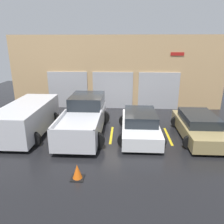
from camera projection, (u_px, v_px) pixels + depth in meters
name	position (u px, v px, depth m)	size (l,w,h in m)	color
ground_plane	(113.00, 122.00, 13.28)	(28.00, 28.00, 0.00)	black
shophouse_building	(116.00, 73.00, 15.63)	(15.14, 0.68, 5.12)	tan
pickup_truck	(84.00, 117.00, 11.54)	(2.53, 5.13, 1.79)	silver
sedan_white	(140.00, 125.00, 11.19)	(2.23, 4.24, 1.28)	white
sedan_side	(28.00, 118.00, 11.41)	(2.40, 4.72, 1.59)	silver
van_right	(198.00, 126.00, 11.04)	(2.17, 4.32, 1.21)	#9E8956
parking_stripe_far_left	(3.00, 132.00, 11.75)	(0.12, 2.20, 0.01)	gold
parking_stripe_left	(56.00, 133.00, 11.59)	(0.12, 2.20, 0.01)	gold
parking_stripe_centre	(111.00, 135.00, 11.43)	(0.12, 2.20, 0.01)	gold
parking_stripe_right	(168.00, 136.00, 11.27)	(0.12, 2.20, 0.01)	gold
traffic_cone	(77.00, 172.00, 7.71)	(0.47, 0.47, 0.55)	black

